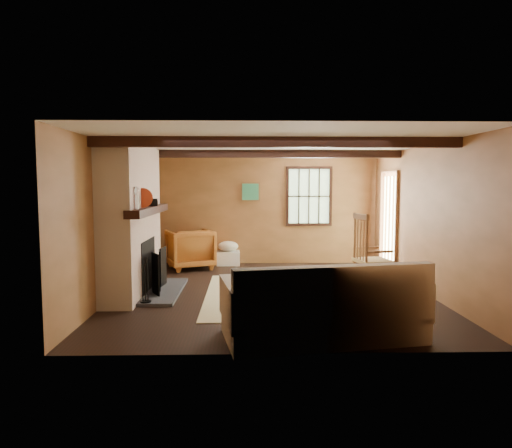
{
  "coord_description": "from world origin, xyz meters",
  "views": [
    {
      "loc": [
        -0.43,
        -7.37,
        1.77
      ],
      "look_at": [
        -0.24,
        0.4,
        1.09
      ],
      "focal_mm": 32.0,
      "sensor_mm": 36.0,
      "label": 1
    }
  ],
  "objects_px": {
    "fireplace": "(133,225)",
    "laundry_basket": "(228,258)",
    "armchair": "(190,249)",
    "sofa": "(324,311)",
    "rocking_chair": "(370,258)"
  },
  "relations": [
    {
      "from": "rocking_chair",
      "to": "armchair",
      "type": "xyz_separation_m",
      "value": [
        -3.23,
        2.08,
        -0.13
      ]
    },
    {
      "from": "laundry_basket",
      "to": "armchair",
      "type": "xyz_separation_m",
      "value": [
        -0.78,
        -0.41,
        0.26
      ]
    },
    {
      "from": "fireplace",
      "to": "sofa",
      "type": "height_order",
      "value": "fireplace"
    },
    {
      "from": "armchair",
      "to": "rocking_chair",
      "type": "bearing_deg",
      "value": 125.57
    },
    {
      "from": "fireplace",
      "to": "sofa",
      "type": "xyz_separation_m",
      "value": [
        2.7,
        -2.3,
        -0.78
      ]
    },
    {
      "from": "rocking_chair",
      "to": "sofa",
      "type": "distance_m",
      "value": 2.65
    },
    {
      "from": "fireplace",
      "to": "sofa",
      "type": "bearing_deg",
      "value": -40.41
    },
    {
      "from": "laundry_basket",
      "to": "armchair",
      "type": "bearing_deg",
      "value": -152.3
    },
    {
      "from": "sofa",
      "to": "fireplace",
      "type": "bearing_deg",
      "value": 129.59
    },
    {
      "from": "laundry_basket",
      "to": "armchair",
      "type": "height_order",
      "value": "armchair"
    },
    {
      "from": "sofa",
      "to": "laundry_basket",
      "type": "xyz_separation_m",
      "value": [
        -1.27,
        4.85,
        -0.18
      ]
    },
    {
      "from": "armchair",
      "to": "fireplace",
      "type": "bearing_deg",
      "value": 51.52
    },
    {
      "from": "sofa",
      "to": "armchair",
      "type": "relative_size",
      "value": 2.63
    },
    {
      "from": "fireplace",
      "to": "laundry_basket",
      "type": "xyz_separation_m",
      "value": [
        1.43,
        2.55,
        -0.95
      ]
    },
    {
      "from": "fireplace",
      "to": "sofa",
      "type": "distance_m",
      "value": 3.64
    }
  ]
}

